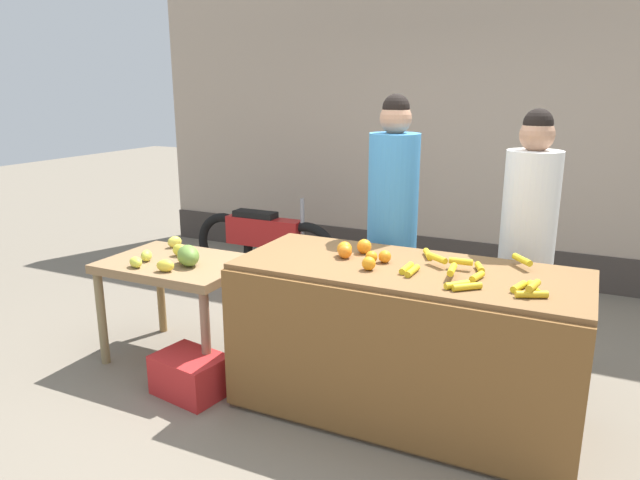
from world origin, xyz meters
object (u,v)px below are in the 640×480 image
object	(u,v)px
produce_crate	(190,375)
produce_sack	(314,315)
vendor_woman_blue_shirt	(392,231)
vendor_woman_white_shirt	(526,249)
parked_motorcycle	(264,242)

from	to	relation	value
produce_crate	produce_sack	world-z (taller)	produce_sack
vendor_woman_blue_shirt	produce_crate	xyz separation A→B (m)	(-0.96, -1.04, -0.81)
vendor_woman_white_shirt	produce_crate	xyz separation A→B (m)	(-1.83, -1.13, -0.76)
vendor_woman_white_shirt	parked_motorcycle	size ratio (longest dim) A/B	1.11
vendor_woman_white_shirt	produce_crate	world-z (taller)	vendor_woman_white_shirt
vendor_woman_white_shirt	produce_sack	xyz separation A→B (m)	(-1.46, -0.11, -0.67)
parked_motorcycle	vendor_woman_white_shirt	bearing A→B (deg)	-21.46
vendor_woman_blue_shirt	parked_motorcycle	bearing A→B (deg)	146.97
vendor_woman_blue_shirt	produce_sack	size ratio (longest dim) A/B	4.08
produce_sack	produce_crate	bearing A→B (deg)	-110.11
vendor_woman_blue_shirt	produce_sack	distance (m)	0.92
produce_sack	vendor_woman_blue_shirt	bearing A→B (deg)	1.78
vendor_woman_white_shirt	produce_crate	distance (m)	2.28
vendor_woman_blue_shirt	vendor_woman_white_shirt	size ratio (longest dim) A/B	1.05
vendor_woman_white_shirt	produce_sack	bearing A→B (deg)	-175.74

